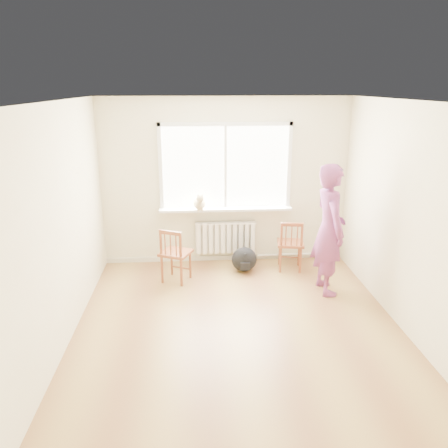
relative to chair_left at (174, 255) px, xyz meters
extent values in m
plane|color=#A47F43|center=(0.82, -1.43, -0.43)|extent=(4.50, 4.50, 0.00)
plane|color=white|center=(0.82, -1.43, 2.27)|extent=(4.50, 4.50, 0.00)
cube|color=beige|center=(0.82, 0.82, 0.92)|extent=(4.00, 0.01, 2.70)
cube|color=white|center=(0.82, 0.80, 1.17)|extent=(2.00, 0.02, 1.30)
cube|color=white|center=(0.82, 0.78, 1.85)|extent=(2.12, 0.05, 0.06)
cube|color=white|center=(-0.21, 0.78, 1.17)|extent=(0.06, 0.05, 1.42)
cube|color=white|center=(1.85, 0.78, 1.17)|extent=(0.06, 0.05, 1.42)
cube|color=white|center=(0.82, 0.78, 1.17)|extent=(0.04, 0.05, 1.30)
cube|color=white|center=(0.82, 0.71, 0.50)|extent=(2.15, 0.22, 0.04)
cube|color=white|center=(0.82, 0.77, 0.00)|extent=(1.00, 0.02, 0.55)
cube|color=white|center=(0.82, 0.72, 0.00)|extent=(1.00, 0.10, 0.51)
cube|color=white|center=(0.82, 0.72, 0.26)|extent=(1.00, 0.12, 0.03)
cylinder|color=silver|center=(2.07, 0.76, -0.35)|extent=(1.40, 0.04, 0.04)
cube|color=beige|center=(0.82, 0.80, -0.39)|extent=(4.00, 0.03, 0.08)
cube|color=brown|center=(0.02, 0.04, 0.02)|extent=(0.55, 0.54, 0.04)
cylinder|color=brown|center=(0.23, 0.12, -0.20)|extent=(0.04, 0.04, 0.45)
cylinder|color=brown|center=(-0.06, 0.25, -0.20)|extent=(0.04, 0.04, 0.45)
cylinder|color=brown|center=(0.10, -0.17, -0.20)|extent=(0.04, 0.04, 0.45)
cylinder|color=brown|center=(-0.19, -0.04, -0.20)|extent=(0.04, 0.04, 0.45)
cylinder|color=brown|center=(0.10, -0.17, 0.00)|extent=(0.04, 0.04, 0.85)
cylinder|color=brown|center=(-0.19, -0.04, 0.00)|extent=(0.04, 0.04, 0.85)
cube|color=brown|center=(-0.05, -0.10, 0.39)|extent=(0.33, 0.17, 0.05)
cylinder|color=brown|center=(0.04, -0.14, 0.21)|extent=(0.02, 0.02, 0.34)
cylinder|color=brown|center=(-0.05, -0.10, 0.21)|extent=(0.02, 0.02, 0.34)
cylinder|color=brown|center=(-0.13, -0.07, 0.21)|extent=(0.02, 0.02, 0.34)
cube|color=brown|center=(1.84, 0.35, 0.01)|extent=(0.47, 0.45, 0.04)
cylinder|color=brown|center=(2.02, 0.48, -0.21)|extent=(0.04, 0.04, 0.44)
cylinder|color=brown|center=(1.71, 0.53, -0.21)|extent=(0.04, 0.04, 0.44)
cylinder|color=brown|center=(1.97, 0.17, -0.21)|extent=(0.04, 0.04, 0.44)
cylinder|color=brown|center=(1.66, 0.22, -0.21)|extent=(0.04, 0.04, 0.44)
cylinder|color=brown|center=(1.97, 0.17, -0.01)|extent=(0.04, 0.04, 0.83)
cylinder|color=brown|center=(1.66, 0.22, -0.01)|extent=(0.04, 0.04, 0.83)
cube|color=brown|center=(1.81, 0.20, 0.38)|extent=(0.34, 0.09, 0.05)
cylinder|color=brown|center=(1.90, 0.18, 0.20)|extent=(0.02, 0.02, 0.33)
cylinder|color=brown|center=(1.81, 0.20, 0.20)|extent=(0.02, 0.02, 0.33)
cylinder|color=brown|center=(1.72, 0.21, 0.20)|extent=(0.02, 0.02, 0.33)
imported|color=#BC3E5B|center=(2.19, -0.45, 0.50)|extent=(0.50, 0.71, 1.86)
ellipsoid|color=beige|center=(0.40, 0.64, 0.63)|extent=(0.21, 0.30, 0.21)
sphere|color=beige|center=(0.41, 0.50, 0.74)|extent=(0.12, 0.12, 0.12)
cone|color=beige|center=(0.37, 0.50, 0.80)|extent=(0.04, 0.04, 0.05)
cone|color=beige|center=(0.44, 0.50, 0.80)|extent=(0.04, 0.04, 0.05)
cylinder|color=beige|center=(0.39, 0.79, 0.56)|extent=(0.04, 0.20, 0.03)
cylinder|color=beige|center=(0.37, 0.53, 0.58)|extent=(0.03, 0.03, 0.11)
cylinder|color=beige|center=(0.44, 0.53, 0.58)|extent=(0.03, 0.03, 0.11)
ellipsoid|color=black|center=(1.09, 0.31, -0.23)|extent=(0.48, 0.43, 0.40)
camera|label=1|loc=(0.31, -6.11, 2.44)|focal=35.00mm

